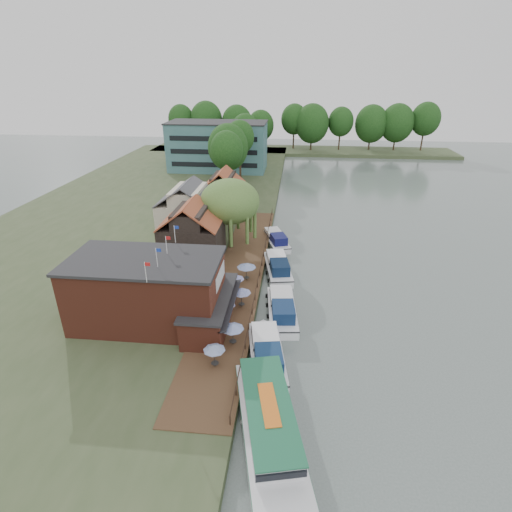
{
  "coord_description": "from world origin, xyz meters",
  "views": [
    {
      "loc": [
        -1.12,
        -35.56,
        25.42
      ],
      "look_at": [
        -6.0,
        12.0,
        3.0
      ],
      "focal_mm": 28.0,
      "sensor_mm": 36.0,
      "label": 1
    }
  ],
  "objects_px": {
    "cottage_c": "(224,193)",
    "umbrella_4": "(235,284)",
    "cruiser_0": "(267,350)",
    "cruiser_1": "(282,306)",
    "cruiser_2": "(278,265)",
    "willow": "(230,215)",
    "cottage_b": "(189,208)",
    "cruiser_3": "(276,238)",
    "tour_boat": "(270,427)",
    "swan": "(243,422)",
    "umbrella_3": "(241,298)",
    "hotel_block": "(218,146)",
    "cottage_a": "(192,232)",
    "umbrella_2": "(225,310)",
    "umbrella_1": "(233,334)",
    "umbrella_0": "(215,356)",
    "umbrella_5": "(247,272)",
    "pub": "(166,291)"
  },
  "relations": [
    {
      "from": "umbrella_0",
      "to": "tour_boat",
      "type": "height_order",
      "value": "umbrella_0"
    },
    {
      "from": "cottage_c",
      "to": "umbrella_0",
      "type": "height_order",
      "value": "cottage_c"
    },
    {
      "from": "cruiser_1",
      "to": "tour_boat",
      "type": "relative_size",
      "value": 0.72
    },
    {
      "from": "umbrella_0",
      "to": "cruiser_2",
      "type": "bearing_deg",
      "value": 77.72
    },
    {
      "from": "umbrella_4",
      "to": "umbrella_2",
      "type": "bearing_deg",
      "value": -91.04
    },
    {
      "from": "umbrella_2",
      "to": "cruiser_3",
      "type": "xyz_separation_m",
      "value": [
        4.02,
        23.28,
        -1.14
      ]
    },
    {
      "from": "umbrella_2",
      "to": "umbrella_3",
      "type": "height_order",
      "value": "same"
    },
    {
      "from": "hotel_block",
      "to": "umbrella_1",
      "type": "distance_m",
      "value": 76.11
    },
    {
      "from": "willow",
      "to": "tour_boat",
      "type": "height_order",
      "value": "willow"
    },
    {
      "from": "cottage_a",
      "to": "cruiser_3",
      "type": "distance_m",
      "value": 14.79
    },
    {
      "from": "cruiser_2",
      "to": "willow",
      "type": "bearing_deg",
      "value": 131.25
    },
    {
      "from": "umbrella_0",
      "to": "umbrella_2",
      "type": "bearing_deg",
      "value": 92.31
    },
    {
      "from": "willow",
      "to": "cottage_b",
      "type": "bearing_deg",
      "value": 146.31
    },
    {
      "from": "cruiser_1",
      "to": "cruiser_2",
      "type": "distance_m",
      "value": 10.6
    },
    {
      "from": "cruiser_0",
      "to": "swan",
      "type": "distance_m",
      "value": 7.83
    },
    {
      "from": "umbrella_2",
      "to": "cruiser_0",
      "type": "bearing_deg",
      "value": -45.75
    },
    {
      "from": "willow",
      "to": "umbrella_3",
      "type": "xyz_separation_m",
      "value": [
        3.84,
        -16.58,
        -3.93
      ]
    },
    {
      "from": "umbrella_2",
      "to": "umbrella_4",
      "type": "distance_m",
      "value": 5.83
    },
    {
      "from": "umbrella_2",
      "to": "swan",
      "type": "distance_m",
      "value": 13.18
    },
    {
      "from": "umbrella_1",
      "to": "cruiser_1",
      "type": "relative_size",
      "value": 0.23
    },
    {
      "from": "pub",
      "to": "umbrella_5",
      "type": "height_order",
      "value": "pub"
    },
    {
      "from": "cottage_a",
      "to": "willow",
      "type": "relative_size",
      "value": 0.82
    },
    {
      "from": "umbrella_4",
      "to": "swan",
      "type": "distance_m",
      "value": 18.79
    },
    {
      "from": "umbrella_5",
      "to": "cruiser_1",
      "type": "relative_size",
      "value": 0.23
    },
    {
      "from": "pub",
      "to": "umbrella_5",
      "type": "relative_size",
      "value": 8.22
    },
    {
      "from": "umbrella_1",
      "to": "cruiser_2",
      "type": "height_order",
      "value": "umbrella_1"
    },
    {
      "from": "hotel_block",
      "to": "cruiser_3",
      "type": "distance_m",
      "value": 50.73
    },
    {
      "from": "umbrella_3",
      "to": "cruiser_0",
      "type": "bearing_deg",
      "value": -65.79
    },
    {
      "from": "umbrella_5",
      "to": "cottage_c",
      "type": "bearing_deg",
      "value": 106.4
    },
    {
      "from": "willow",
      "to": "cottage_c",
      "type": "bearing_deg",
      "value": 104.04
    },
    {
      "from": "cruiser_0",
      "to": "cruiser_1",
      "type": "xyz_separation_m",
      "value": [
        1.12,
        7.88,
        -0.02
      ]
    },
    {
      "from": "cottage_a",
      "to": "umbrella_4",
      "type": "height_order",
      "value": "cottage_a"
    },
    {
      "from": "umbrella_4",
      "to": "cottage_c",
      "type": "bearing_deg",
      "value": 102.54
    },
    {
      "from": "tour_boat",
      "to": "swan",
      "type": "relative_size",
      "value": 33.35
    },
    {
      "from": "hotel_block",
      "to": "cottage_a",
      "type": "height_order",
      "value": "hotel_block"
    },
    {
      "from": "umbrella_2",
      "to": "umbrella_4",
      "type": "relative_size",
      "value": 1.0
    },
    {
      "from": "cruiser_3",
      "to": "willow",
      "type": "bearing_deg",
      "value": -167.37
    },
    {
      "from": "umbrella_3",
      "to": "cruiser_3",
      "type": "bearing_deg",
      "value": 82.57
    },
    {
      "from": "willow",
      "to": "umbrella_2",
      "type": "bearing_deg",
      "value": -82.6
    },
    {
      "from": "willow",
      "to": "cruiser_0",
      "type": "bearing_deg",
      "value": -73.27
    },
    {
      "from": "umbrella_0",
      "to": "cruiser_1",
      "type": "distance_m",
      "value": 11.82
    },
    {
      "from": "cottage_a",
      "to": "swan",
      "type": "distance_m",
      "value": 29.27
    },
    {
      "from": "pub",
      "to": "cruiser_3",
      "type": "height_order",
      "value": "pub"
    },
    {
      "from": "umbrella_1",
      "to": "umbrella_5",
      "type": "xyz_separation_m",
      "value": [
        -0.29,
        13.12,
        0.0
      ]
    },
    {
      "from": "umbrella_3",
      "to": "tour_boat",
      "type": "height_order",
      "value": "umbrella_3"
    },
    {
      "from": "cruiser_2",
      "to": "cruiser_0",
      "type": "bearing_deg",
      "value": -100.83
    },
    {
      "from": "umbrella_4",
      "to": "cruiser_1",
      "type": "xyz_separation_m",
      "value": [
        5.78,
        -2.84,
        -1.0
      ]
    },
    {
      "from": "cottage_c",
      "to": "umbrella_4",
      "type": "height_order",
      "value": "cottage_c"
    },
    {
      "from": "cottage_b",
      "to": "umbrella_3",
      "type": "distance_m",
      "value": 24.56
    },
    {
      "from": "cruiser_3",
      "to": "umbrella_5",
      "type": "bearing_deg",
      "value": -120.14
    }
  ]
}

